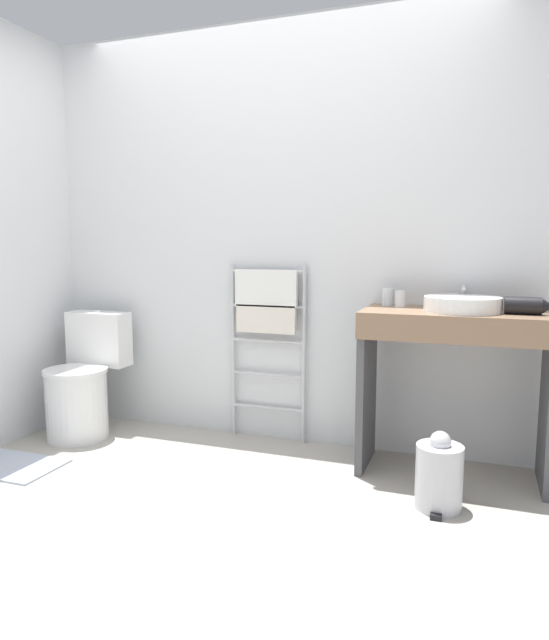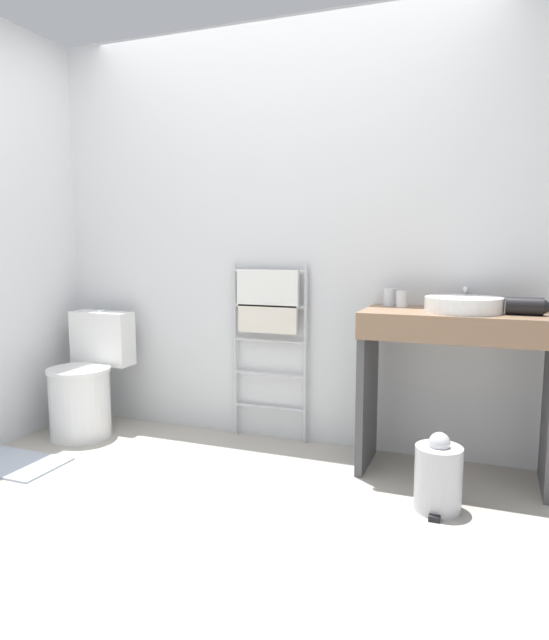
{
  "view_description": "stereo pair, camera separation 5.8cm",
  "coord_description": "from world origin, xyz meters",
  "px_view_note": "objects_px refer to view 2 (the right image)",
  "views": [
    {
      "loc": [
        1.15,
        -2.05,
        1.21
      ],
      "look_at": [
        0.17,
        0.68,
        0.83
      ],
      "focal_mm": 32.0,
      "sensor_mm": 36.0,
      "label": 1
    },
    {
      "loc": [
        1.21,
        -2.03,
        1.21
      ],
      "look_at": [
        0.17,
        0.68,
        0.83
      ],
      "focal_mm": 32.0,
      "sensor_mm": 36.0,
      "label": 2
    }
  ],
  "objects_px": {
    "sink_basin": "(463,304)",
    "hair_dryer": "(528,306)",
    "cup_near_wall": "(389,297)",
    "trash_bin": "(438,476)",
    "towel_radiator": "(268,315)",
    "cup_near_edge": "(402,299)",
    "toilet": "(86,384)"
  },
  "relations": [
    {
      "from": "cup_near_edge",
      "to": "hair_dryer",
      "type": "relative_size",
      "value": 0.4
    },
    {
      "from": "hair_dryer",
      "to": "toilet",
      "type": "bearing_deg",
      "value": -177.79
    },
    {
      "from": "cup_near_wall",
      "to": "trash_bin",
      "type": "distance_m",
      "value": 1.01
    },
    {
      "from": "towel_radiator",
      "to": "cup_near_edge",
      "type": "distance_m",
      "value": 0.83
    },
    {
      "from": "towel_radiator",
      "to": "trash_bin",
      "type": "height_order",
      "value": "towel_radiator"
    },
    {
      "from": "towel_radiator",
      "to": "hair_dryer",
      "type": "distance_m",
      "value": 1.45
    },
    {
      "from": "cup_near_edge",
      "to": "toilet",
      "type": "bearing_deg",
      "value": -173.51
    },
    {
      "from": "cup_near_edge",
      "to": "sink_basin",
      "type": "bearing_deg",
      "value": -20.11
    },
    {
      "from": "toilet",
      "to": "cup_near_edge",
      "type": "xyz_separation_m",
      "value": [
        1.94,
        0.22,
        0.59
      ]
    },
    {
      "from": "cup_near_wall",
      "to": "cup_near_edge",
      "type": "distance_m",
      "value": 0.09
    },
    {
      "from": "sink_basin",
      "to": "hair_dryer",
      "type": "bearing_deg",
      "value": -0.73
    },
    {
      "from": "toilet",
      "to": "trash_bin",
      "type": "relative_size",
      "value": 2.13
    },
    {
      "from": "cup_near_wall",
      "to": "trash_bin",
      "type": "bearing_deg",
      "value": -59.31
    },
    {
      "from": "sink_basin",
      "to": "cup_near_wall",
      "type": "height_order",
      "value": "cup_near_wall"
    },
    {
      "from": "hair_dryer",
      "to": "trash_bin",
      "type": "distance_m",
      "value": 0.93
    },
    {
      "from": "hair_dryer",
      "to": "trash_bin",
      "type": "relative_size",
      "value": 0.62
    },
    {
      "from": "toilet",
      "to": "cup_near_edge",
      "type": "bearing_deg",
      "value": 6.49
    },
    {
      "from": "towel_radiator",
      "to": "cup_near_wall",
      "type": "relative_size",
      "value": 11.38
    },
    {
      "from": "towel_radiator",
      "to": "cup_near_edge",
      "type": "relative_size",
      "value": 12.27
    },
    {
      "from": "cup_near_wall",
      "to": "hair_dryer",
      "type": "xyz_separation_m",
      "value": [
        0.69,
        -0.17,
        -0.0
      ]
    },
    {
      "from": "cup_near_wall",
      "to": "trash_bin",
      "type": "xyz_separation_m",
      "value": [
        0.34,
        -0.57,
        -0.76
      ]
    },
    {
      "from": "toilet",
      "to": "cup_near_edge",
      "type": "height_order",
      "value": "cup_near_edge"
    },
    {
      "from": "sink_basin",
      "to": "hair_dryer",
      "type": "relative_size",
      "value": 1.69
    },
    {
      "from": "towel_radiator",
      "to": "sink_basin",
      "type": "xyz_separation_m",
      "value": [
        1.13,
        -0.2,
        0.13
      ]
    },
    {
      "from": "toilet",
      "to": "sink_basin",
      "type": "xyz_separation_m",
      "value": [
        2.27,
        0.1,
        0.59
      ]
    },
    {
      "from": "toilet",
      "to": "towel_radiator",
      "type": "bearing_deg",
      "value": 15.11
    },
    {
      "from": "towel_radiator",
      "to": "trash_bin",
      "type": "relative_size",
      "value": 2.98
    },
    {
      "from": "cup_near_edge",
      "to": "towel_radiator",
      "type": "bearing_deg",
      "value": 174.03
    },
    {
      "from": "hair_dryer",
      "to": "cup_near_wall",
      "type": "bearing_deg",
      "value": 165.96
    },
    {
      "from": "cup_near_wall",
      "to": "trash_bin",
      "type": "relative_size",
      "value": 0.26
    },
    {
      "from": "toilet",
      "to": "trash_bin",
      "type": "bearing_deg",
      "value": -7.72
    },
    {
      "from": "toilet",
      "to": "sink_basin",
      "type": "bearing_deg",
      "value": 2.59
    }
  ]
}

